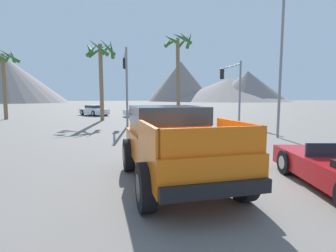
{
  "coord_description": "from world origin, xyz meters",
  "views": [
    {
      "loc": [
        -1.79,
        -6.25,
        2.18
      ],
      "look_at": [
        -0.28,
        1.05,
        1.36
      ],
      "focal_mm": 28.0,
      "sensor_mm": 36.0,
      "label": 1
    }
  ],
  "objects": [
    {
      "name": "traffic_light_main",
      "position": [
        -0.79,
        15.24,
        4.1
      ],
      "size": [
        0.38,
        4.12,
        5.84
      ],
      "rotation": [
        0.0,
        0.0,
        1.57
      ],
      "color": "slate",
      "rests_on": "ground_plane"
    },
    {
      "name": "parked_car_silver",
      "position": [
        1.5,
        23.53,
        0.62
      ],
      "size": [
        4.62,
        2.39,
        1.22
      ],
      "rotation": [
        0.0,
        0.0,
        4.85
      ],
      "color": "#B7BABF",
      "rests_on": "ground_plane"
    },
    {
      "name": "parked_car_white",
      "position": [
        -4.13,
        26.44,
        0.63
      ],
      "size": [
        3.8,
        4.5,
        1.25
      ],
      "rotation": [
        0.0,
        0.0,
        0.59
      ],
      "color": "white",
      "rests_on": "ground_plane"
    },
    {
      "name": "traffic_light_crosswalk",
      "position": [
        8.22,
        15.13,
        3.6
      ],
      "size": [
        0.38,
        4.28,
        5.07
      ],
      "rotation": [
        0.0,
        0.0,
        1.57
      ],
      "color": "slate",
      "rests_on": "ground_plane"
    },
    {
      "name": "ground_plane",
      "position": [
        0.0,
        0.0,
        0.0
      ],
      "size": [
        320.0,
        320.0,
        0.0
      ],
      "primitive_type": "plane",
      "color": "slate"
    },
    {
      "name": "palm_tree_tall",
      "position": [
        -12.21,
        22.27,
        5.13
      ],
      "size": [
        3.08,
        2.99,
        6.78
      ],
      "color": "brown",
      "rests_on": "ground_plane"
    },
    {
      "name": "orange_pickup_truck",
      "position": [
        -0.3,
        0.36,
        1.11
      ],
      "size": [
        2.55,
        5.03,
        1.93
      ],
      "rotation": [
        0.0,
        0.0,
        0.05
      ],
      "color": "orange",
      "rests_on": "ground_plane"
    },
    {
      "name": "street_lamp_post",
      "position": [
        6.91,
        6.35,
        4.57
      ],
      "size": [
        0.9,
        0.24,
        7.61
      ],
      "color": "slate",
      "rests_on": "ground_plane"
    },
    {
      "name": "palm_tree_leaning",
      "position": [
        4.39,
        18.78,
        6.22
      ],
      "size": [
        2.76,
        2.83,
        8.28
      ],
      "color": "brown",
      "rests_on": "ground_plane"
    },
    {
      "name": "palm_tree_short",
      "position": [
        -2.9,
        19.15,
        5.58
      ],
      "size": [
        2.9,
        2.9,
        7.42
      ],
      "color": "brown",
      "rests_on": "ground_plane"
    },
    {
      "name": "distant_mountain_range",
      "position": [
        8.73,
        122.98,
        8.37
      ],
      "size": [
        177.05,
        67.97,
        21.69
      ],
      "color": "gray",
      "rests_on": "ground_plane"
    }
  ]
}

